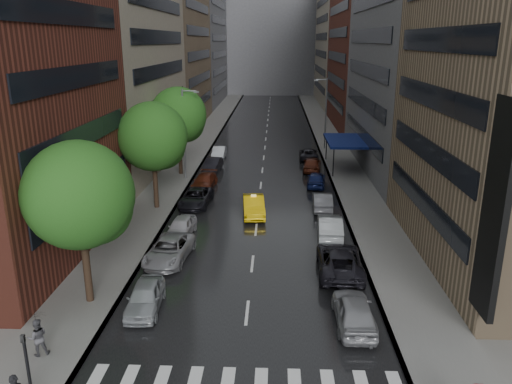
{
  "coord_description": "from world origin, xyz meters",
  "views": [
    {
      "loc": [
        1.38,
        -19.15,
        13.72
      ],
      "look_at": [
        0.0,
        15.92,
        3.0
      ],
      "focal_mm": 35.0,
      "sensor_mm": 36.0,
      "label": 1
    }
  ],
  "objects": [
    {
      "name": "tree_far",
      "position": [
        -8.6,
        31.7,
        6.32
      ],
      "size": [
        5.79,
        5.79,
        9.23
      ],
      "color": "#382619",
      "rests_on": "ground"
    },
    {
      "name": "building_far",
      "position": [
        0.0,
        118.0,
        16.0
      ],
      "size": [
        40.0,
        14.0,
        32.0
      ],
      "primitive_type": "cube",
      "color": "slate",
      "rests_on": "ground"
    },
    {
      "name": "parked_cars_right",
      "position": [
        5.4,
        19.74,
        0.76
      ],
      "size": [
        2.86,
        41.16,
        1.6
      ],
      "color": "gray",
      "rests_on": "ground"
    },
    {
      "name": "ground",
      "position": [
        0.0,
        0.0,
        0.0
      ],
      "size": [
        220.0,
        220.0,
        0.0
      ],
      "primitive_type": "plane",
      "color": "gray",
      "rests_on": "ground"
    },
    {
      "name": "street_lamp_right",
      "position": [
        7.72,
        45.0,
        4.89
      ],
      "size": [
        1.74,
        0.22,
        9.0
      ],
      "color": "gray",
      "rests_on": "sidewalk_right"
    },
    {
      "name": "street_lamp_left",
      "position": [
        -7.72,
        30.0,
        4.89
      ],
      "size": [
        1.74,
        0.22,
        9.0
      ],
      "color": "gray",
      "rests_on": "sidewalk_left"
    },
    {
      "name": "parked_cars_left",
      "position": [
        -5.4,
        20.07,
        0.71
      ],
      "size": [
        2.94,
        39.77,
        1.45
      ],
      "color": "#989CA1",
      "rests_on": "ground"
    },
    {
      "name": "buildings_left",
      "position": [
        -15.0,
        58.79,
        15.99
      ],
      "size": [
        8.0,
        108.0,
        38.0
      ],
      "color": "maroon",
      "rests_on": "ground"
    },
    {
      "name": "taxi",
      "position": [
        -0.32,
        19.26,
        0.79
      ],
      "size": [
        2.11,
        4.93,
        1.58
      ],
      "primitive_type": "imported",
      "rotation": [
        0.0,
        0.0,
        0.09
      ],
      "color": "yellow",
      "rests_on": "ground"
    },
    {
      "name": "traffic_light",
      "position": [
        -7.6,
        -3.9,
        2.23
      ],
      "size": [
        0.18,
        0.15,
        3.45
      ],
      "color": "black",
      "rests_on": "sidewalk_left"
    },
    {
      "name": "tree_mid",
      "position": [
        -8.6,
        20.55,
        6.19
      ],
      "size": [
        5.67,
        5.67,
        9.04
      ],
      "color": "#382619",
      "rests_on": "ground"
    },
    {
      "name": "road",
      "position": [
        0.0,
        50.0,
        0.01
      ],
      "size": [
        14.0,
        140.0,
        0.01
      ],
      "primitive_type": "cube",
      "color": "black",
      "rests_on": "ground"
    },
    {
      "name": "tree_near",
      "position": [
        -8.6,
        4.72,
        6.14
      ],
      "size": [
        5.63,
        5.63,
        8.97
      ],
      "color": "#382619",
      "rests_on": "ground"
    },
    {
      "name": "ped_black_umbrella",
      "position": [
        -9.11,
        -0.21,
        1.38
      ],
      "size": [
        1.07,
        0.98,
        2.09
      ],
      "color": "#535257",
      "rests_on": "sidewalk_left"
    },
    {
      "name": "buildings_right",
      "position": [
        15.0,
        56.7,
        15.03
      ],
      "size": [
        8.05,
        109.1,
        36.0
      ],
      "color": "#937A5B",
      "rests_on": "ground"
    },
    {
      "name": "sidewalk_left",
      "position": [
        -9.0,
        50.0,
        0.07
      ],
      "size": [
        4.0,
        140.0,
        0.15
      ],
      "primitive_type": "cube",
      "color": "gray",
      "rests_on": "ground"
    },
    {
      "name": "sidewalk_right",
      "position": [
        9.0,
        50.0,
        0.07
      ],
      "size": [
        4.0,
        140.0,
        0.15
      ],
      "primitive_type": "cube",
      "color": "gray",
      "rests_on": "ground"
    },
    {
      "name": "awning",
      "position": [
        8.98,
        35.0,
        3.13
      ],
      "size": [
        4.0,
        8.0,
        3.12
      ],
      "color": "navy",
      "rests_on": "sidewalk_right"
    }
  ]
}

